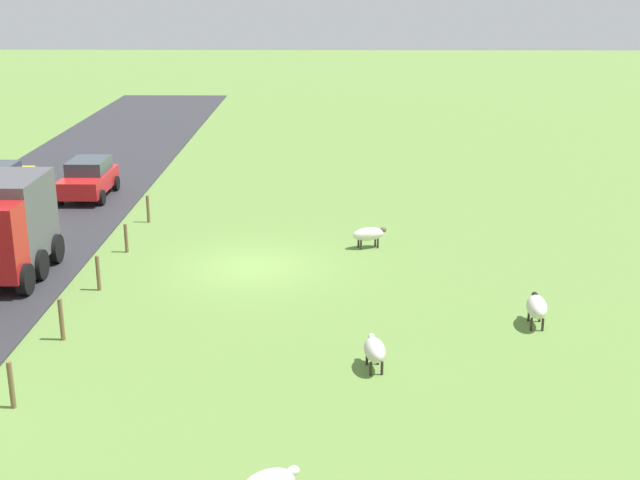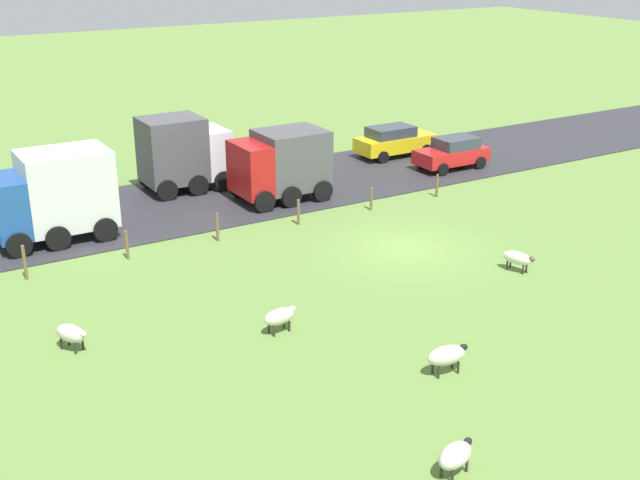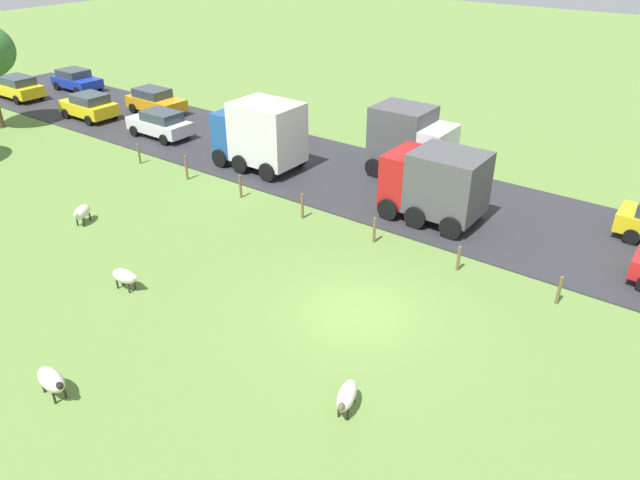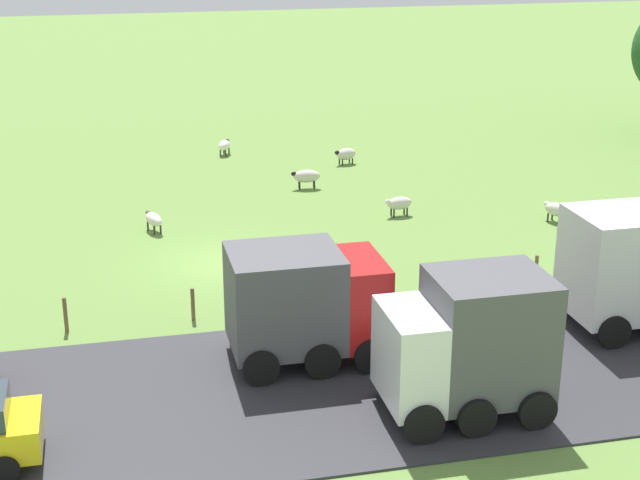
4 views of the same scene
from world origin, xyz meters
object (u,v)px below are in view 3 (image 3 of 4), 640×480
at_px(truck_0, 436,183).
at_px(car_2, 17,87).
at_px(sheep_1, 82,212).
at_px(truck_1, 411,141).
at_px(car_3, 155,101).
at_px(sheep_5, 125,276).
at_px(sheep_4, 51,380).
at_px(truck_2, 260,133).
at_px(car_7, 259,125).
at_px(sheep_3, 347,396).
at_px(car_5, 76,80).
at_px(car_6, 160,123).
at_px(car_0, 89,106).

xyz_separation_m(truck_0, car_2, (-0.28, 33.19, -0.84)).
bearing_deg(truck_0, sheep_1, 127.67).
relative_size(sheep_1, truck_1, 0.30).
bearing_deg(car_3, truck_0, -98.37).
bearing_deg(truck_1, car_2, 97.55).
bearing_deg(car_2, sheep_5, -112.71).
bearing_deg(sheep_4, car_3, 43.96).
xyz_separation_m(sheep_1, truck_1, (13.03, -8.87, 1.35)).
relative_size(truck_2, car_7, 1.05).
distance_m(sheep_3, sheep_4, 8.14).
height_order(sheep_4, car_7, car_7).
distance_m(truck_2, car_2, 23.16).
relative_size(sheep_5, truck_0, 0.28).
distance_m(sheep_3, truck_0, 12.29).
bearing_deg(car_5, sheep_3, -113.70).
xyz_separation_m(sheep_5, car_3, (14.79, 15.90, 0.37)).
bearing_deg(truck_2, sheep_4, -158.17).
bearing_deg(truck_2, car_7, 42.81).
relative_size(sheep_5, car_7, 0.27).
xyz_separation_m(car_6, car_7, (3.33, -4.92, -0.01)).
bearing_deg(car_0, truck_0, -89.78).
height_order(sheep_5, car_2, car_2).
bearing_deg(sheep_3, car_2, 72.54).
bearing_deg(sheep_5, car_7, 24.58).
bearing_deg(truck_2, car_0, 90.75).
distance_m(sheep_5, car_7, 16.53).
height_order(sheep_5, truck_1, truck_1).
bearing_deg(car_3, car_7, -88.49).
height_order(sheep_5, truck_0, truck_0).
relative_size(sheep_5, car_2, 0.26).
distance_m(truck_0, car_0, 24.77).
bearing_deg(sheep_4, sheep_1, 51.61).
bearing_deg(car_3, truck_1, -88.73).
bearing_deg(sheep_5, sheep_1, 69.29).
relative_size(sheep_4, car_5, 0.33).
bearing_deg(truck_0, truck_1, 41.11).
xyz_separation_m(truck_2, car_0, (-0.19, 14.70, -1.00)).
distance_m(sheep_1, truck_0, 15.33).
bearing_deg(sheep_5, truck_0, -28.84).
distance_m(sheep_1, car_0, 15.68).
bearing_deg(truck_0, car_0, 90.22).
distance_m(sheep_5, car_2, 29.10).
xyz_separation_m(truck_1, car_2, (-3.97, 29.96, -0.97)).
bearing_deg(truck_1, sheep_5, 168.42).
relative_size(car_5, car_7, 0.92).
bearing_deg(sheep_3, sheep_1, 81.07).
distance_m(truck_0, car_7, 13.70).
bearing_deg(sheep_1, truck_2, -12.23).
distance_m(truck_1, car_2, 30.24).
xyz_separation_m(sheep_1, car_5, (13.02, 19.76, 0.33)).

